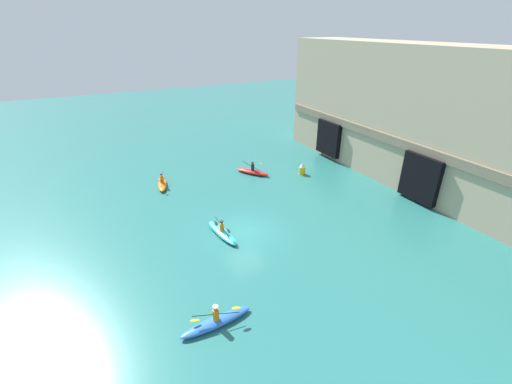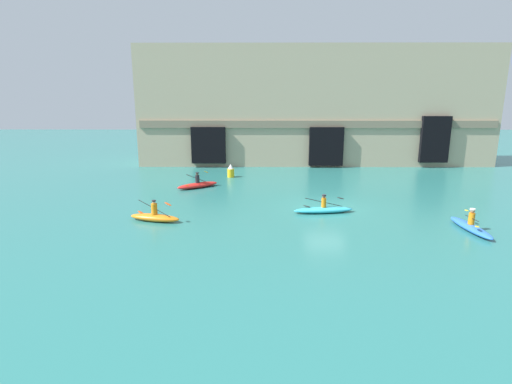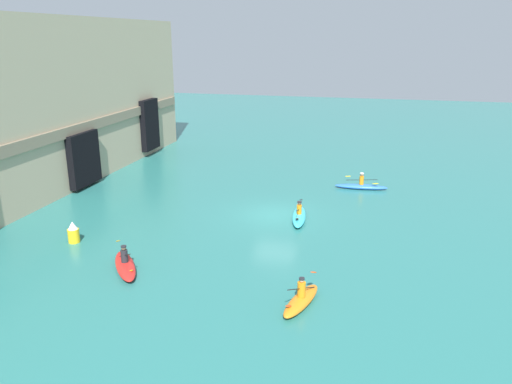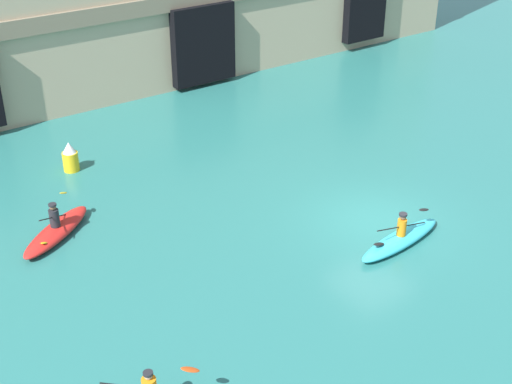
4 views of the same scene
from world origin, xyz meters
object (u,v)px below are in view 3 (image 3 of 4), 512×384
Objects in this scene: kayak_orange at (301,299)px; kayak_blue at (361,186)px; marker_buoy at (73,233)px; kayak_red at (125,265)px; kayak_cyan at (299,216)px.

kayak_orange is 16.54m from kayak_blue.
kayak_blue is 3.20× the size of marker_buoy.
kayak_red reaches higher than marker_buoy.
marker_buoy is at bearing -153.75° from kayak_red.
kayak_orange is 9.65m from kayak_cyan.
kayak_red is 10.65m from kayak_cyan.
kayak_blue is 18.18m from kayak_red.
kayak_blue is at bearing -46.48° from marker_buoy.
kayak_blue reaches higher than marker_buoy.
kayak_cyan is at bearing -118.11° from kayak_blue.
kayak_red is 2.80× the size of marker_buoy.
marker_buoy is at bearing 112.94° from kayak_cyan.
kayak_orange reaches higher than kayak_blue.
kayak_orange is at bearing -105.09° from marker_buoy.
kayak_blue is 1.15× the size of kayak_red.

